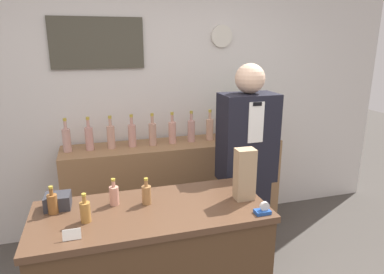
% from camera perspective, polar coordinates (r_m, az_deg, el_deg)
% --- Properties ---
extents(back_wall, '(5.20, 0.09, 2.70)m').
position_cam_1_polar(back_wall, '(3.42, -6.27, 6.60)').
color(back_wall, silver).
rests_on(back_wall, ground_plane).
extents(back_shelf, '(2.08, 0.44, 0.95)m').
position_cam_1_polar(back_shelf, '(3.44, -2.90, -8.64)').
color(back_shelf, '#8E6642').
rests_on(back_shelf, ground_plane).
extents(shopkeeper, '(0.44, 0.27, 1.74)m').
position_cam_1_polar(shopkeeper, '(2.83, 8.95, -5.83)').
color(shopkeeper, black).
rests_on(shopkeeper, ground_plane).
extents(potted_plant, '(0.33, 0.33, 0.42)m').
position_cam_1_polar(potted_plant, '(3.46, 9.58, 3.75)').
color(potted_plant, '#B27047').
rests_on(potted_plant, back_shelf).
extents(paper_bag, '(0.12, 0.10, 0.33)m').
position_cam_1_polar(paper_bag, '(2.18, 8.77, -6.14)').
color(paper_bag, tan).
rests_on(paper_bag, display_counter).
extents(tape_dispenser, '(0.09, 0.06, 0.07)m').
position_cam_1_polar(tape_dispenser, '(2.07, 11.77, -11.81)').
color(tape_dispenser, '#1E4799').
rests_on(tape_dispenser, display_counter).
extents(price_card_left, '(0.09, 0.02, 0.06)m').
position_cam_1_polar(price_card_left, '(1.89, -19.41, -15.08)').
color(price_card_left, white).
rests_on(price_card_left, display_counter).
extents(gift_box, '(0.15, 0.14, 0.09)m').
position_cam_1_polar(gift_box, '(2.23, -21.46, -9.92)').
color(gift_box, '#2D2D33').
rests_on(gift_box, display_counter).
extents(counter_bottle_0, '(0.06, 0.06, 0.17)m').
position_cam_1_polar(counter_bottle_0, '(2.17, -22.23, -10.18)').
color(counter_bottle_0, brown).
rests_on(counter_bottle_0, display_counter).
extents(counter_bottle_1, '(0.06, 0.06, 0.17)m').
position_cam_1_polar(counter_bottle_1, '(2.02, -17.36, -11.73)').
color(counter_bottle_1, '#A67335').
rests_on(counter_bottle_1, display_counter).
extents(counter_bottle_2, '(0.06, 0.06, 0.17)m').
position_cam_1_polar(counter_bottle_2, '(2.17, -12.85, -9.38)').
color(counter_bottle_2, tan).
rests_on(counter_bottle_2, display_counter).
extents(counter_bottle_3, '(0.06, 0.06, 0.17)m').
position_cam_1_polar(counter_bottle_3, '(2.14, -7.59, -9.43)').
color(counter_bottle_3, '#9D6D3F').
rests_on(counter_bottle_3, display_counter).
extents(shelf_bottle_0, '(0.07, 0.07, 0.30)m').
position_cam_1_polar(shelf_bottle_0, '(3.18, -20.17, -0.36)').
color(shelf_bottle_0, tan).
rests_on(shelf_bottle_0, back_shelf).
extents(shelf_bottle_1, '(0.07, 0.07, 0.30)m').
position_cam_1_polar(shelf_bottle_1, '(3.17, -16.77, -0.11)').
color(shelf_bottle_1, tan).
rests_on(shelf_bottle_1, back_shelf).
extents(shelf_bottle_2, '(0.07, 0.07, 0.30)m').
position_cam_1_polar(shelf_bottle_2, '(3.17, -13.35, 0.13)').
color(shelf_bottle_2, tan).
rests_on(shelf_bottle_2, back_shelf).
extents(shelf_bottle_3, '(0.07, 0.07, 0.30)m').
position_cam_1_polar(shelf_bottle_3, '(3.18, -9.95, 0.40)').
color(shelf_bottle_3, tan).
rests_on(shelf_bottle_3, back_shelf).
extents(shelf_bottle_4, '(0.07, 0.07, 0.30)m').
position_cam_1_polar(shelf_bottle_4, '(3.21, -6.59, 0.64)').
color(shelf_bottle_4, tan).
rests_on(shelf_bottle_4, back_shelf).
extents(shelf_bottle_5, '(0.07, 0.07, 0.30)m').
position_cam_1_polar(shelf_bottle_5, '(3.24, -3.30, 0.90)').
color(shelf_bottle_5, tan).
rests_on(shelf_bottle_5, back_shelf).
extents(shelf_bottle_6, '(0.07, 0.07, 0.30)m').
position_cam_1_polar(shelf_bottle_6, '(3.30, -0.12, 1.16)').
color(shelf_bottle_6, tan).
rests_on(shelf_bottle_6, back_shelf).
extents(shelf_bottle_7, '(0.07, 0.07, 0.30)m').
position_cam_1_polar(shelf_bottle_7, '(3.36, 2.97, 1.40)').
color(shelf_bottle_7, tan).
rests_on(shelf_bottle_7, back_shelf).
extents(shelf_bottle_8, '(0.07, 0.07, 0.30)m').
position_cam_1_polar(shelf_bottle_8, '(3.41, 6.03, 1.59)').
color(shelf_bottle_8, tan).
rests_on(shelf_bottle_8, back_shelf).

